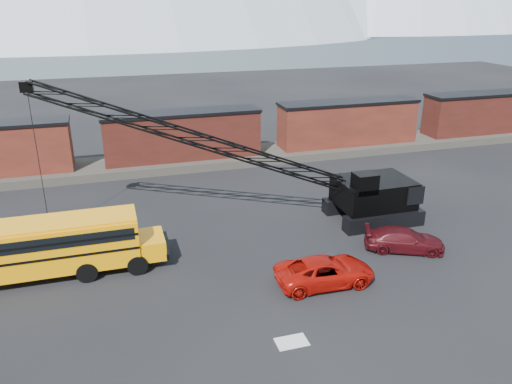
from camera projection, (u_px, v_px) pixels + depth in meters
ground at (254, 295)px, 25.13m from camera, size 160.00×160.00×0.00m
gravel_berm at (184, 161)px, 44.63m from camera, size 120.00×5.00×0.70m
boxcar_mid at (183, 135)px, 43.75m from camera, size 13.70×3.10×4.17m
boxcar_east_near at (348, 123)px, 48.07m from camera, size 13.70×3.10×4.17m
boxcar_east_far at (486, 112)px, 52.39m from camera, size 13.70×3.10×4.17m
snow_patch at (292, 342)px, 21.70m from camera, size 1.40×0.90×0.02m
school_bus at (47, 246)px, 26.23m from camera, size 11.65×2.65×3.19m
red_pickup at (325, 271)px, 25.90m from camera, size 5.28×2.54×1.45m
maroon_suv at (404, 240)px, 29.40m from camera, size 4.99×3.59×1.34m
crawler_crane at (210, 143)px, 30.61m from camera, size 23.94×6.15×9.81m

